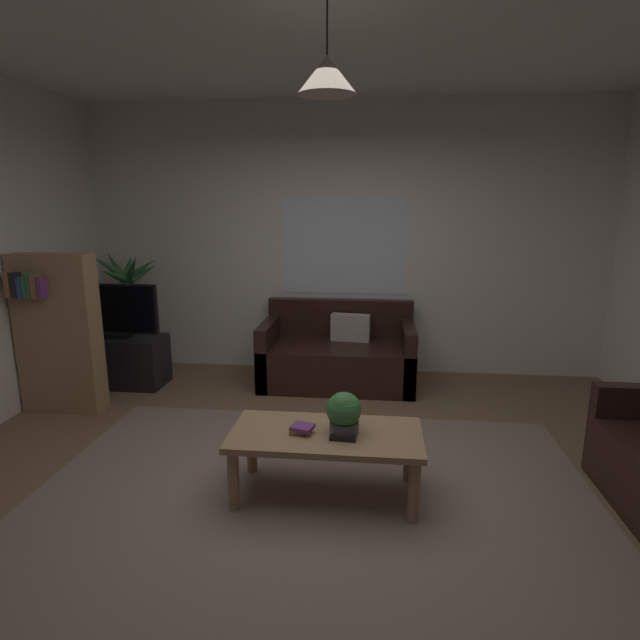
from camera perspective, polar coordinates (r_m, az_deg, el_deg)
floor at (r=3.53m, az=-0.56°, el=-18.15°), size 5.50×4.91×0.02m
rug at (r=3.36m, az=-0.98°, el=-19.69°), size 3.57×2.70×0.01m
wall_back at (r=5.51m, az=2.49°, el=8.87°), size 5.62×0.06×2.85m
ceiling at (r=3.20m, az=-0.69°, el=32.01°), size 5.50×4.91×0.02m
window_pane at (r=5.49m, az=2.65°, el=8.35°), size 1.32×0.01×1.04m
couch_under_window at (r=5.23m, az=2.02°, el=-4.17°), size 1.53×0.82×0.82m
coffee_table at (r=3.26m, az=0.67°, el=-13.48°), size 1.19×0.58×0.43m
book_on_table_0 at (r=3.21m, az=-2.19°, el=-12.29°), size 0.14×0.09×0.03m
book_on_table_1 at (r=3.20m, az=-1.97°, el=-11.87°), size 0.16×0.15×0.02m
remote_on_table_0 at (r=3.13m, az=2.55°, el=-13.09°), size 0.16×0.06×0.02m
potted_plant_on_table at (r=3.16m, az=2.66°, el=-10.16°), size 0.22×0.22×0.27m
tv_stand at (r=5.58m, az=-21.42°, el=-4.26°), size 0.90×0.44×0.50m
tv at (r=5.44m, az=-21.97°, el=1.02°), size 0.88×0.16×0.54m
potted_palm_corner at (r=5.91m, az=-20.49°, el=0.60°), size 0.77×0.79×1.35m
bookshelf_corner at (r=5.00m, az=-27.28°, el=-1.20°), size 0.70×0.31×1.40m
pendant_lamp at (r=3.00m, az=0.79°, el=25.71°), size 0.32×0.32×0.47m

